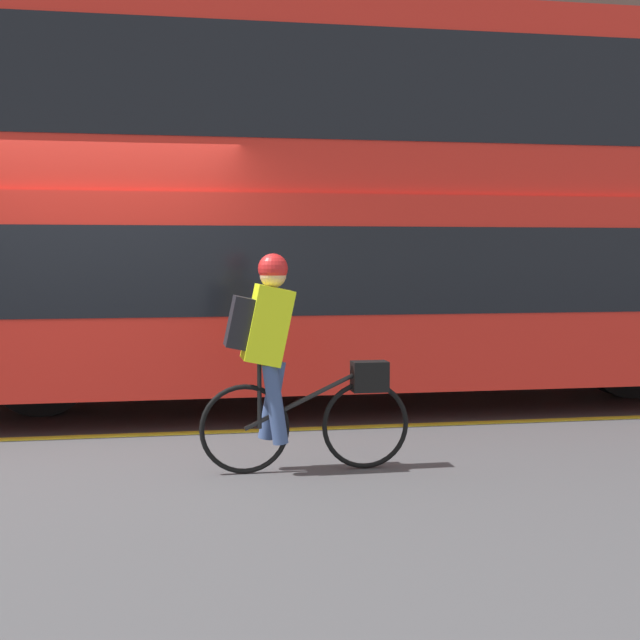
# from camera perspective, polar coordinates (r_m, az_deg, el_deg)

# --- Properties ---
(ground_plane) EXTENTS (80.00, 80.00, 0.00)m
(ground_plane) POSITION_cam_1_polar(r_m,az_deg,el_deg) (7.67, -14.26, -7.64)
(ground_plane) COLOR #424244
(road_center_line) EXTENTS (50.00, 0.14, 0.01)m
(road_center_line) POSITION_cam_1_polar(r_m,az_deg,el_deg) (7.94, -14.13, -7.21)
(road_center_line) COLOR yellow
(road_center_line) RESTS_ON ground_plane
(sidewalk_curb) EXTENTS (60.00, 2.19, 0.15)m
(sidewalk_curb) POSITION_cam_1_polar(r_m,az_deg,el_deg) (12.88, -12.65, -2.50)
(sidewalk_curb) COLOR gray
(sidewalk_curb) RESTS_ON ground_plane
(building_facade) EXTENTS (60.00, 0.30, 8.97)m
(building_facade) POSITION_cam_1_polar(r_m,az_deg,el_deg) (14.34, -12.73, 15.90)
(building_facade) COLOR brown
(building_facade) RESTS_ON ground_plane
(bus) EXTENTS (9.96, 2.57, 3.84)m
(bus) POSITION_cam_1_polar(r_m,az_deg,el_deg) (9.17, 2.07, 7.81)
(bus) COLOR black
(bus) RESTS_ON ground_plane
(cyclist_on_bike) EXTENTS (1.52, 0.32, 1.57)m
(cyclist_on_bike) POSITION_cam_1_polar(r_m,az_deg,el_deg) (6.34, -2.40, -2.22)
(cyclist_on_bike) COLOR black
(cyclist_on_bike) RESTS_ON ground_plane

